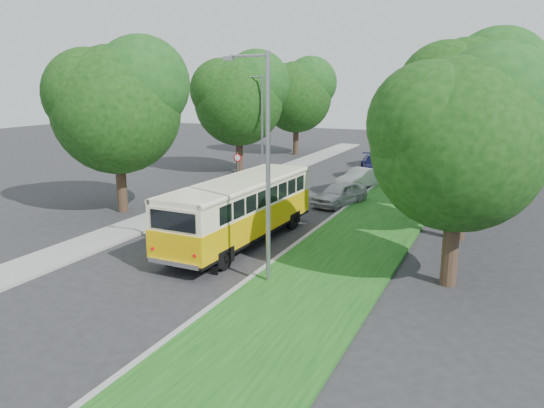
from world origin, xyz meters
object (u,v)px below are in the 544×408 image
at_px(car_silver, 340,194).
at_px(car_blue, 375,164).
at_px(vintage_bus, 240,212).
at_px(car_grey, 394,156).
at_px(car_white, 360,178).
at_px(lamppost_near, 266,162).
at_px(lamppost_far, 261,123).

xyz_separation_m(car_silver, car_blue, (-0.75, 11.79, 0.01)).
relative_size(vintage_bus, car_grey, 2.23).
bearing_deg(car_blue, car_grey, 68.37).
xyz_separation_m(car_silver, car_grey, (-0.43, 17.80, -0.07)).
bearing_deg(car_white, vintage_bus, -76.29).
xyz_separation_m(lamppost_near, car_blue, (-1.96, 24.66, -3.68)).
distance_m(car_blue, car_grey, 6.03).
xyz_separation_m(lamppost_near, car_white, (-1.48, 18.42, -3.71)).
height_order(car_silver, car_blue, car_blue).
distance_m(vintage_bus, car_silver, 9.24).
relative_size(vintage_bus, car_white, 2.48).
xyz_separation_m(lamppost_far, car_silver, (7.70, -5.63, -3.43)).
distance_m(lamppost_near, car_silver, 13.44).
distance_m(car_silver, car_blue, 11.81).
bearing_deg(car_silver, car_grey, 109.98).
xyz_separation_m(car_white, car_blue, (-0.48, 6.23, 0.04)).
bearing_deg(vintage_bus, car_silver, 81.08).
bearing_deg(lamppost_near, vintage_bus, 127.98).
relative_size(car_silver, car_white, 1.01).
height_order(lamppost_far, vintage_bus, lamppost_far).
relative_size(lamppost_far, car_white, 1.89).
relative_size(lamppost_far, vintage_bus, 0.76).
distance_m(lamppost_near, car_grey, 30.94).
bearing_deg(car_blue, vintage_bus, -111.40).
height_order(lamppost_near, lamppost_far, lamppost_near).
bearing_deg(lamppost_near, car_white, 94.59).
bearing_deg(car_grey, car_white, -85.58).
bearing_deg(car_grey, lamppost_far, -117.16).
distance_m(lamppost_far, car_grey, 14.60).
relative_size(car_blue, car_grey, 1.08).
relative_size(car_white, car_grey, 0.90).
xyz_separation_m(lamppost_near, lamppost_far, (-8.91, 18.50, -0.25)).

